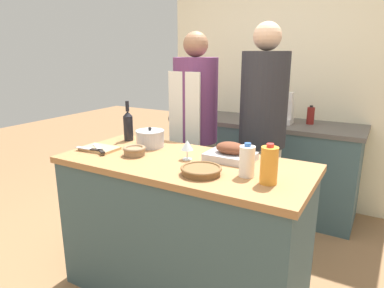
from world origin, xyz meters
The scene contains 19 objects.
kitchen_island centered at (0.00, 0.00, 0.46)m, with size 1.55×0.71×0.92m.
back_counter centered at (0.00, 1.53, 0.45)m, with size 1.87×0.60×0.91m.
back_wall centered at (0.00, 1.88, 1.27)m, with size 2.37×0.10×2.55m.
roasting_pan centered at (0.25, 0.15, 0.96)m, with size 0.29×0.21×0.11m.
wicker_basket centered at (0.21, -0.16, 0.94)m, with size 0.23×0.23×0.04m.
cutting_board centered at (-0.62, -0.08, 0.93)m, with size 0.25×0.17×0.02m.
stock_pot centered at (-0.37, 0.16, 0.98)m, with size 0.20×0.20×0.14m.
mixing_bowl centered at (-0.33, -0.06, 0.95)m, with size 0.15×0.15×0.06m.
juice_jug centered at (0.57, -0.11, 1.02)m, with size 0.09×0.09×0.21m.
milk_jug centered at (0.43, -0.06, 1.00)m, with size 0.08×0.08×0.18m.
wine_bottle_green centered at (-0.61, 0.22, 1.04)m, with size 0.07×0.07×0.30m.
wine_glass_left centered at (0.01, 0.03, 1.01)m, with size 0.07×0.07×0.12m.
knife_chef centered at (-0.58, -0.12, 0.94)m, with size 0.22×0.15×0.01m.
knife_paring centered at (-0.64, -0.15, 0.94)m, with size 0.20×0.05×0.01m.
stand_mixer centered at (0.20, 1.49, 1.03)m, with size 0.18×0.14×0.30m.
condiment_bottle_tall centered at (-0.58, 1.43, 0.97)m, with size 0.06×0.06×0.15m.
condiment_bottle_short centered at (0.43, 1.59, 0.99)m, with size 0.07×0.07×0.18m.
person_cook_aproned centered at (-0.34, 0.76, 0.95)m, with size 0.37×0.37×1.72m.
person_cook_guest centered at (0.22, 0.81, 0.99)m, with size 0.36×0.36×1.78m.
Camera 1 is at (1.04, -1.70, 1.56)m, focal length 32.00 mm.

